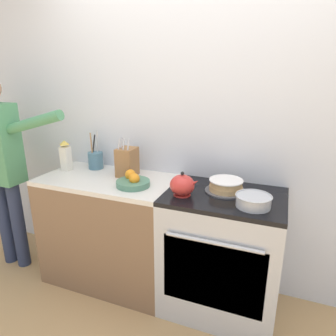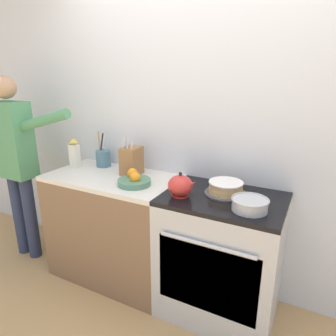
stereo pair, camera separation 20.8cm
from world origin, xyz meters
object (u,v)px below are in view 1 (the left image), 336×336
object	(u,v)px
person_baker	(1,159)
stove_range	(221,253)
tea_kettle	(182,185)
utensil_crock	(96,160)
milk_carton	(66,156)
mixing_bowl	(253,201)
fruit_bowl	(133,181)
knife_block	(127,162)
layer_cake	(226,186)

from	to	relation	value
person_baker	stove_range	bearing A→B (deg)	11.19
tea_kettle	person_baker	distance (m)	1.58
utensil_crock	person_baker	distance (m)	0.78
tea_kettle	milk_carton	size ratio (longest dim) A/B	0.80
mixing_bowl	milk_carton	size ratio (longest dim) A/B	0.87
utensil_crock	fruit_bowl	world-z (taller)	utensil_crock
milk_carton	knife_block	bearing A→B (deg)	6.46
mixing_bowl	fruit_bowl	bearing A→B (deg)	176.66
stove_range	fruit_bowl	xyz separation A→B (m)	(-0.66, -0.07, 0.48)
mixing_bowl	fruit_bowl	world-z (taller)	fruit_bowl
fruit_bowl	person_baker	distance (m)	1.20
mixing_bowl	person_baker	bearing A→B (deg)	-179.28
fruit_bowl	utensil_crock	bearing A→B (deg)	152.59
milk_carton	person_baker	world-z (taller)	person_baker
utensil_crock	fruit_bowl	bearing A→B (deg)	-27.41
tea_kettle	stove_range	bearing A→B (deg)	22.24
fruit_bowl	milk_carton	bearing A→B (deg)	169.76
stove_range	person_baker	xyz separation A→B (m)	(-1.85, -0.15, 0.55)
utensil_crock	milk_carton	bearing A→B (deg)	-147.21
fruit_bowl	layer_cake	bearing A→B (deg)	11.53
utensil_crock	mixing_bowl	bearing A→B (deg)	-12.76
knife_block	fruit_bowl	xyz separation A→B (m)	(0.15, -0.19, -0.08)
tea_kettle	person_baker	bearing A→B (deg)	-178.52
mixing_bowl	milk_carton	distance (m)	1.55
mixing_bowl	utensil_crock	bearing A→B (deg)	167.24
mixing_bowl	knife_block	distance (m)	1.03
mixing_bowl	milk_carton	world-z (taller)	milk_carton
fruit_bowl	person_baker	size ratio (longest dim) A/B	0.15
knife_block	fruit_bowl	bearing A→B (deg)	-51.87
knife_block	milk_carton	size ratio (longest dim) A/B	1.21
stove_range	utensil_crock	world-z (taller)	utensil_crock
knife_block	milk_carton	xyz separation A→B (m)	(-0.54, -0.06, 0.01)
mixing_bowl	tea_kettle	bearing A→B (deg)	178.14
stove_range	knife_block	distance (m)	0.99
stove_range	knife_block	size ratio (longest dim) A/B	2.94
knife_block	fruit_bowl	distance (m)	0.25
stove_range	utensil_crock	size ratio (longest dim) A/B	2.76
fruit_bowl	mixing_bowl	bearing A→B (deg)	-3.34
layer_cake	utensil_crock	world-z (taller)	utensil_crock
layer_cake	fruit_bowl	distance (m)	0.66
person_baker	layer_cake	bearing A→B (deg)	13.02
stove_range	milk_carton	xyz separation A→B (m)	(-1.35, 0.05, 0.57)
utensil_crock	milk_carton	world-z (taller)	utensil_crock
layer_cake	person_baker	size ratio (longest dim) A/B	0.17
tea_kettle	mixing_bowl	world-z (taller)	tea_kettle
utensil_crock	person_baker	bearing A→B (deg)	-154.86
mixing_bowl	person_baker	distance (m)	2.04
layer_cake	mixing_bowl	xyz separation A→B (m)	(0.20, -0.18, -0.00)
mixing_bowl	knife_block	bearing A→B (deg)	166.69
tea_kettle	fruit_bowl	world-z (taller)	tea_kettle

